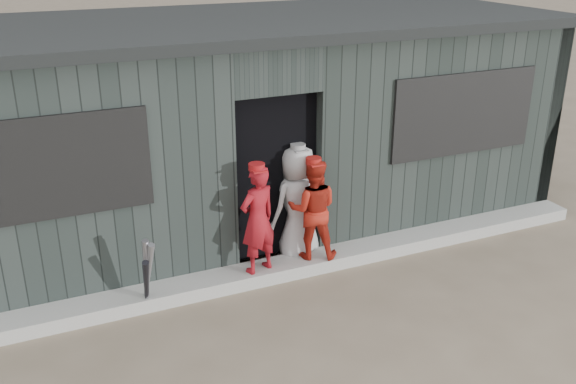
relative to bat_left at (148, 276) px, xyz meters
name	(u,v)px	position (x,y,z in m)	size (l,w,h in m)	color
ground	(370,366)	(1.58, -1.66, -0.41)	(80.00, 80.00, 0.00)	#70604D
curb	(287,267)	(1.58, 0.16, -0.34)	(8.00, 0.36, 0.15)	#A3A49E
bat_left	(148,276)	(0.00, 0.00, 0.00)	(0.07, 0.07, 0.85)	gray
bat_mid	(147,276)	(-0.02, -0.03, 0.02)	(0.07, 0.07, 0.86)	slate
bat_right	(146,285)	(-0.03, -0.04, -0.08)	(0.07, 0.07, 0.69)	black
player_red_left	(258,220)	(1.22, 0.12, 0.34)	(0.44, 0.29, 1.21)	maroon
player_red_right	(313,209)	(1.90, 0.18, 0.31)	(0.56, 0.44, 1.15)	#AD2215
player_grey_back	(298,204)	(1.83, 0.43, 0.28)	(0.68, 0.44, 1.39)	#B4B4B4
dugout	(234,125)	(1.58, 1.85, 0.87)	(8.30, 3.30, 2.62)	black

